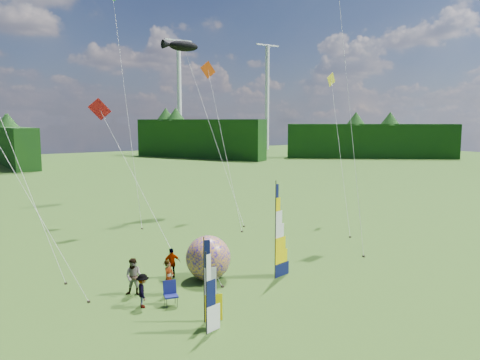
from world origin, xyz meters
TOP-DOWN VIEW (x-y plane):
  - ground at (0.00, 0.00)m, footprint 220.00×220.00m
  - treeline_ring at (0.00, 0.00)m, footprint 210.00×210.00m
  - turbine_left at (70.00, 95.00)m, footprint 8.00×1.20m
  - turbine_right at (45.00, 102.00)m, footprint 8.00×1.20m
  - feather_banner_main at (1.11, 3.75)m, footprint 1.37×0.42m
  - side_banner_left at (-4.77, 1.10)m, footprint 0.98×0.39m
  - side_banner_far at (-5.26, 0.08)m, footprint 0.96×0.33m
  - bol_inflatable at (-1.95, 5.64)m, footprint 2.49×2.49m
  - spectator_a at (-4.66, 4.80)m, footprint 0.76×0.71m
  - spectator_b at (-6.06, 5.74)m, footprint 0.97×0.90m
  - spectator_c at (-6.29, 4.07)m, footprint 0.69×1.08m
  - spectator_d at (-3.42, 7.02)m, footprint 1.01×0.53m
  - camp_chair at (-5.19, 3.47)m, footprint 0.81×0.81m
  - kite_whale at (6.92, 20.26)m, footprint 6.88×14.57m
  - kite_rainbow_delta at (-10.28, 12.62)m, footprint 11.34×13.82m
  - kite_parafoil at (10.28, 7.29)m, footprint 8.04×10.65m
  - small_kite_red at (-1.93, 16.28)m, footprint 6.77×12.48m
  - small_kite_orange at (6.56, 17.63)m, footprint 4.57×10.91m
  - small_kite_yellow at (13.39, 11.05)m, footprint 8.19×9.96m
  - small_kite_pink at (-11.03, 9.30)m, footprint 10.35×11.05m
  - small_kite_green at (0.38, 23.35)m, footprint 8.19×12.35m

SIDE VIEW (x-z plane):
  - ground at x=0.00m, z-range 0.00..0.00m
  - camp_chair at x=-5.19m, z-range 0.00..1.15m
  - spectator_c at x=-6.29m, z-range 0.00..1.57m
  - spectator_d at x=-3.42m, z-range 0.00..1.64m
  - spectator_a at x=-4.66m, z-range 0.00..1.75m
  - spectator_b at x=-6.06m, z-range 0.00..1.84m
  - bol_inflatable at x=-1.95m, z-range 0.00..2.40m
  - side_banner_far at x=-5.26m, z-range 0.00..3.26m
  - side_banner_left at x=-4.77m, z-range 0.00..3.57m
  - feather_banner_main at x=1.11m, z-range 0.00..5.15m
  - treeline_ring at x=0.00m, z-range 0.00..8.00m
  - small_kite_red at x=-1.93m, z-range 0.00..10.77m
  - small_kite_yellow at x=13.39m, z-range 0.00..13.02m
  - small_kite_orange at x=6.56m, z-range 0.00..14.29m
  - small_kite_pink at x=-11.03m, z-range 0.00..15.43m
  - kite_whale at x=6.92m, z-range 0.00..17.19m
  - kite_rainbow_delta at x=-10.28m, z-range 0.00..17.55m
  - kite_parafoil at x=10.28m, z-range 0.00..20.44m
  - small_kite_green at x=0.38m, z-range 0.00..21.26m
  - turbine_left at x=70.00m, z-range 0.00..30.00m
  - turbine_right at x=45.00m, z-range 0.00..30.00m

